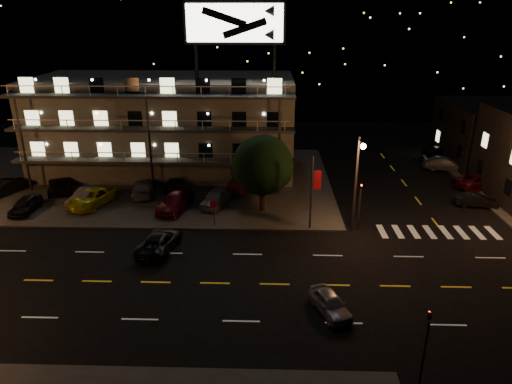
{
  "coord_description": "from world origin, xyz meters",
  "views": [
    {
      "loc": [
        1.52,
        -26.12,
        16.83
      ],
      "look_at": [
        0.52,
        8.0,
        3.47
      ],
      "focal_mm": 32.0,
      "sensor_mm": 36.0,
      "label": 1
    }
  ],
  "objects_px": {
    "side_car_0": "(476,200)",
    "road_car_east": "(330,303)",
    "lot_car_2": "(93,198)",
    "road_car_west": "(160,241)",
    "lot_car_4": "(216,197)",
    "lot_car_7": "(144,187)",
    "tree": "(262,167)"
  },
  "relations": [
    {
      "from": "lot_car_2",
      "to": "road_car_west",
      "type": "xyz_separation_m",
      "value": [
        8.13,
        -8.12,
        -0.2
      ]
    },
    {
      "from": "road_car_east",
      "to": "road_car_west",
      "type": "height_order",
      "value": "road_car_west"
    },
    {
      "from": "tree",
      "to": "lot_car_2",
      "type": "distance_m",
      "value": 16.16
    },
    {
      "from": "lot_car_4",
      "to": "road_car_east",
      "type": "bearing_deg",
      "value": -44.47
    },
    {
      "from": "tree",
      "to": "lot_car_4",
      "type": "xyz_separation_m",
      "value": [
        -4.26,
        1.08,
        -3.4
      ]
    },
    {
      "from": "tree",
      "to": "lot_car_4",
      "type": "distance_m",
      "value": 5.56
    },
    {
      "from": "lot_car_4",
      "to": "road_car_west",
      "type": "relative_size",
      "value": 0.88
    },
    {
      "from": "tree",
      "to": "lot_car_2",
      "type": "height_order",
      "value": "tree"
    },
    {
      "from": "lot_car_2",
      "to": "road_car_east",
      "type": "xyz_separation_m",
      "value": [
        20.16,
        -15.65,
        -0.27
      ]
    },
    {
      "from": "lot_car_4",
      "to": "road_car_east",
      "type": "height_order",
      "value": "lot_car_4"
    },
    {
      "from": "lot_car_7",
      "to": "road_car_east",
      "type": "distance_m",
      "value": 24.56
    },
    {
      "from": "side_car_0",
      "to": "road_car_west",
      "type": "distance_m",
      "value": 29.18
    },
    {
      "from": "side_car_0",
      "to": "lot_car_7",
      "type": "bearing_deg",
      "value": 96.7
    },
    {
      "from": "lot_car_2",
      "to": "road_car_west",
      "type": "distance_m",
      "value": 11.49
    },
    {
      "from": "road_car_east",
      "to": "road_car_west",
      "type": "distance_m",
      "value": 14.2
    },
    {
      "from": "lot_car_2",
      "to": "lot_car_4",
      "type": "bearing_deg",
      "value": 22.22
    },
    {
      "from": "tree",
      "to": "lot_car_4",
      "type": "bearing_deg",
      "value": 165.73
    },
    {
      "from": "tree",
      "to": "lot_car_4",
      "type": "relative_size",
      "value": 1.58
    },
    {
      "from": "side_car_0",
      "to": "road_car_east",
      "type": "distance_m",
      "value": 22.93
    },
    {
      "from": "road_car_east",
      "to": "lot_car_4",
      "type": "bearing_deg",
      "value": 98.15
    },
    {
      "from": "lot_car_7",
      "to": "side_car_0",
      "type": "xyz_separation_m",
      "value": [
        31.76,
        -1.76,
        -0.26
      ]
    },
    {
      "from": "lot_car_7",
      "to": "road_car_west",
      "type": "relative_size",
      "value": 1.0
    },
    {
      "from": "lot_car_2",
      "to": "side_car_0",
      "type": "bearing_deg",
      "value": 22.19
    },
    {
      "from": "lot_car_2",
      "to": "lot_car_4",
      "type": "height_order",
      "value": "lot_car_4"
    },
    {
      "from": "lot_car_4",
      "to": "road_car_west",
      "type": "height_order",
      "value": "lot_car_4"
    },
    {
      "from": "lot_car_7",
      "to": "tree",
      "type": "bearing_deg",
      "value": 152.45
    },
    {
      "from": "side_car_0",
      "to": "road_car_east",
      "type": "bearing_deg",
      "value": 146.86
    },
    {
      "from": "road_car_east",
      "to": "road_car_west",
      "type": "bearing_deg",
      "value": 127.75
    },
    {
      "from": "tree",
      "to": "road_car_west",
      "type": "relative_size",
      "value": 1.4
    },
    {
      "from": "lot_car_2",
      "to": "lot_car_7",
      "type": "relative_size",
      "value": 1.07
    },
    {
      "from": "lot_car_7",
      "to": "road_car_east",
      "type": "bearing_deg",
      "value": 120.52
    },
    {
      "from": "lot_car_4",
      "to": "side_car_0",
      "type": "height_order",
      "value": "lot_car_4"
    }
  ]
}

